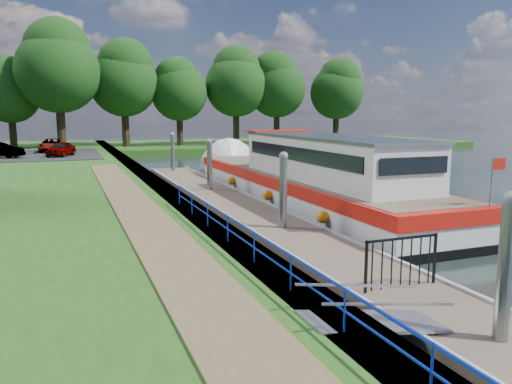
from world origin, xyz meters
name	(u,v)px	position (x,y,z in m)	size (l,w,h in m)	color
ground	(475,349)	(0.00, 0.00, 0.00)	(160.00, 160.00, 0.00)	black
bank_edge	(169,201)	(-2.55, 15.00, 0.39)	(1.10, 90.00, 0.78)	#473D2D
far_bank	(228,145)	(12.00, 52.00, 0.30)	(60.00, 18.00, 0.60)	#214B15
footpath	(153,230)	(-4.40, 8.00, 0.80)	(1.60, 40.00, 0.05)	brown
carpark	(8,156)	(-11.00, 38.00, 0.81)	(14.00, 12.00, 0.06)	black
blue_fence	(271,251)	(-2.75, 3.00, 1.31)	(0.04, 18.04, 0.72)	#0C2DBF
pontoon	(239,210)	(0.00, 13.00, 0.18)	(2.50, 30.00, 0.56)	brown
mooring_piles	(239,184)	(0.00, 13.00, 1.28)	(0.30, 27.30, 3.55)	gray
gangway	(374,320)	(-1.85, 0.50, 0.63)	(2.58, 1.00, 0.92)	#A5A8AD
gate_panel	(402,255)	(0.00, 2.20, 1.15)	(1.85, 0.05, 1.15)	black
barge	(297,179)	(3.60, 14.88, 1.09)	(4.36, 21.15, 4.78)	black
horizon_trees	(112,77)	(-1.61, 48.68, 7.95)	(54.38, 10.03, 12.87)	#332316
car_a	(61,149)	(-6.98, 35.82, 1.41)	(1.36, 3.38, 1.15)	#999999
car_d	(52,145)	(-7.75, 40.98, 1.40)	(1.89, 4.10, 1.14)	#999999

